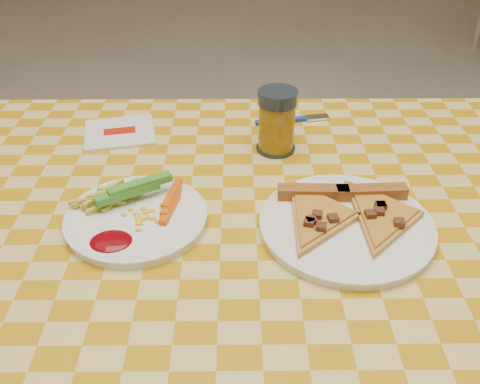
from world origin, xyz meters
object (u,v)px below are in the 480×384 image
(plate_left, at_px, (136,220))
(plate_right, at_px, (346,227))
(drink_glass, at_px, (277,122))
(table, at_px, (255,265))

(plate_left, xyz_separation_m, plate_right, (0.31, -0.02, 0.00))
(plate_right, height_order, drink_glass, drink_glass)
(table, xyz_separation_m, plate_right, (0.13, -0.01, 0.08))
(table, bearing_deg, drink_glass, 79.40)
(plate_left, xyz_separation_m, drink_glass, (0.22, 0.21, 0.05))
(plate_right, bearing_deg, drink_glass, 110.57)
(plate_left, distance_m, plate_right, 0.31)
(plate_left, distance_m, drink_glass, 0.31)
(plate_left, relative_size, drink_glass, 1.80)
(table, xyz_separation_m, drink_glass, (0.04, 0.23, 0.13))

